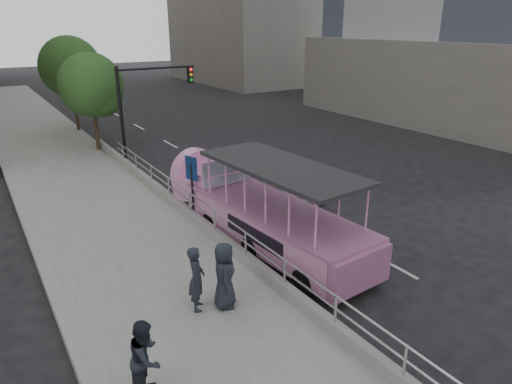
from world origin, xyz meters
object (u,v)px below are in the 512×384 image
(parking_sign, at_px, (192,183))
(street_tree_near, at_px, (93,87))
(car, at_px, (286,179))
(pedestrian_mid, at_px, (146,358))
(pedestrian_near, at_px, (196,278))
(traffic_signal, at_px, (143,99))
(street_tree_far, at_px, (72,69))
(duck_boat, at_px, (257,210))
(pedestrian_far, at_px, (224,275))

(parking_sign, height_order, street_tree_near, street_tree_near)
(car, relative_size, pedestrian_mid, 2.53)
(pedestrian_near, bearing_deg, traffic_signal, 10.69)
(street_tree_far, bearing_deg, street_tree_near, -91.91)
(pedestrian_mid, distance_m, street_tree_far, 25.87)
(street_tree_far, bearing_deg, pedestrian_near, -95.54)
(car, xyz_separation_m, traffic_signal, (-3.54, 7.69, 2.78))
(duck_boat, height_order, parking_sign, duck_boat)
(car, xyz_separation_m, pedestrian_mid, (-9.23, -8.19, 0.41))
(pedestrian_mid, distance_m, traffic_signal, 17.04)
(pedestrian_far, bearing_deg, street_tree_near, 18.75)
(duck_boat, height_order, pedestrian_mid, duck_boat)
(car, xyz_separation_m, street_tree_near, (-5.13, 11.12, 3.10))
(pedestrian_mid, relative_size, street_tree_near, 0.29)
(traffic_signal, relative_size, street_tree_far, 0.81)
(traffic_signal, bearing_deg, pedestrian_near, -104.81)
(car, height_order, pedestrian_near, pedestrian_near)
(car, height_order, traffic_signal, traffic_signal)
(duck_boat, height_order, pedestrian_far, duck_boat)
(parking_sign, bearing_deg, pedestrian_near, -114.07)
(pedestrian_mid, bearing_deg, pedestrian_near, -5.31)
(pedestrian_far, xyz_separation_m, street_tree_far, (1.61, 23.52, 3.12))
(pedestrian_mid, xyz_separation_m, pedestrian_far, (2.69, 1.79, 0.06))
(duck_boat, relative_size, traffic_signal, 1.80)
(duck_boat, distance_m, traffic_signal, 11.08)
(parking_sign, bearing_deg, pedestrian_mid, -120.91)
(street_tree_far, bearing_deg, parking_sign, -89.67)
(pedestrian_near, relative_size, parking_sign, 0.64)
(pedestrian_near, distance_m, street_tree_far, 23.55)
(traffic_signal, xyz_separation_m, street_tree_far, (-1.40, 9.43, 0.81))
(traffic_signal, bearing_deg, car, -65.30)
(street_tree_near, bearing_deg, pedestrian_far, -94.60)
(street_tree_near, bearing_deg, duck_boat, -83.45)
(pedestrian_near, bearing_deg, duck_boat, -25.55)
(pedestrian_mid, bearing_deg, pedestrian_far, -17.02)
(pedestrian_near, relative_size, street_tree_far, 0.27)
(pedestrian_far, height_order, traffic_signal, traffic_signal)
(duck_boat, height_order, pedestrian_near, duck_boat)
(pedestrian_far, height_order, street_tree_near, street_tree_near)
(pedestrian_near, relative_size, street_tree_near, 0.30)
(duck_boat, height_order, traffic_signal, traffic_signal)
(duck_boat, relative_size, pedestrian_far, 5.25)
(duck_boat, distance_m, pedestrian_far, 4.46)
(car, distance_m, pedestrian_near, 9.45)
(car, distance_m, street_tree_near, 12.63)
(duck_boat, distance_m, pedestrian_near, 4.74)
(pedestrian_far, distance_m, street_tree_far, 23.78)
(duck_boat, distance_m, street_tree_far, 20.55)
(street_tree_far, bearing_deg, car, -73.92)
(duck_boat, distance_m, parking_sign, 2.71)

